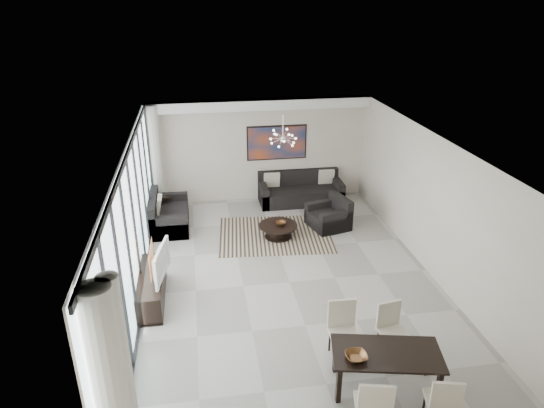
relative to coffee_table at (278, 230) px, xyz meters
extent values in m
cube|color=#A8A39B|center=(-0.11, -2.02, -0.18)|extent=(6.00, 9.00, 0.02)
cube|color=white|center=(-0.11, -2.02, 2.70)|extent=(6.00, 9.00, 0.02)
cube|color=beige|center=(-0.11, 2.47, 1.26)|extent=(6.00, 0.02, 2.90)
cube|color=beige|center=(-0.11, -6.51, 1.26)|extent=(6.00, 0.02, 2.90)
cube|color=beige|center=(2.88, -2.02, 1.26)|extent=(0.02, 9.00, 2.90)
cube|color=silver|center=(-3.09, -2.02, 1.26)|extent=(0.01, 8.95, 2.85)
cube|color=black|center=(-3.05, -2.02, 2.66)|extent=(0.04, 8.95, 0.10)
cube|color=black|center=(-3.05, -2.02, -0.16)|extent=(0.04, 8.95, 0.06)
cube|color=black|center=(-3.05, -6.02, 1.26)|extent=(0.04, 0.05, 2.88)
cube|color=black|center=(-3.05, -5.02, 1.26)|extent=(0.04, 0.05, 2.88)
cube|color=black|center=(-3.05, -4.02, 1.26)|extent=(0.04, 0.05, 2.88)
cube|color=black|center=(-3.05, -3.02, 1.26)|extent=(0.04, 0.05, 2.88)
cube|color=black|center=(-3.05, -2.02, 1.26)|extent=(0.04, 0.05, 2.88)
cube|color=black|center=(-3.05, -1.02, 1.26)|extent=(0.04, 0.05, 2.88)
cube|color=black|center=(-3.05, -0.02, 1.26)|extent=(0.04, 0.05, 2.88)
cube|color=black|center=(-3.05, 0.98, 1.26)|extent=(0.04, 0.05, 2.88)
cube|color=black|center=(-3.05, 1.98, 1.26)|extent=(0.04, 0.05, 2.88)
cylinder|color=beige|center=(-2.91, -6.17, 1.26)|extent=(0.36, 0.36, 2.85)
cylinder|color=beige|center=(-2.91, 2.13, 1.26)|extent=(0.36, 0.36, 2.85)
cube|color=white|center=(-0.11, 2.28, 2.58)|extent=(5.98, 0.40, 0.26)
cube|color=#A83F17|center=(0.39, 2.45, 1.46)|extent=(1.68, 0.04, 0.98)
cylinder|color=silver|center=(0.19, 0.48, 2.44)|extent=(0.02, 0.02, 0.55)
sphere|color=silver|center=(0.19, 0.48, 2.16)|extent=(0.12, 0.12, 0.12)
cube|color=black|center=(-0.05, 0.13, -0.18)|extent=(2.90, 2.33, 0.01)
cylinder|color=black|center=(0.00, 0.00, 0.12)|extent=(0.94, 0.94, 0.04)
cylinder|color=black|center=(0.00, 0.00, -0.04)|extent=(0.41, 0.41, 0.29)
cylinder|color=black|center=(0.00, 0.00, -0.17)|extent=(0.66, 0.66, 0.03)
imported|color=brown|center=(0.06, 0.00, 0.18)|extent=(0.31, 0.31, 0.08)
cube|color=black|center=(1.00, 2.00, 0.02)|extent=(2.32, 0.95, 0.42)
cube|color=black|center=(1.00, 2.38, 0.45)|extent=(2.32, 0.19, 0.42)
cube|color=black|center=(-0.06, 2.00, 0.12)|extent=(0.19, 0.95, 0.61)
cube|color=black|center=(2.07, 2.00, 0.12)|extent=(0.19, 0.95, 0.61)
cube|color=black|center=(-2.61, 1.03, 0.02)|extent=(0.94, 1.66, 0.42)
cube|color=black|center=(-2.99, 1.03, 0.44)|extent=(0.19, 1.66, 0.42)
cube|color=black|center=(-2.61, 0.29, 0.11)|extent=(0.94, 0.19, 0.60)
cube|color=black|center=(-2.61, 1.77, 0.11)|extent=(0.94, 0.19, 0.60)
cube|color=black|center=(1.35, 0.34, 0.01)|extent=(1.09, 1.13, 0.39)
cube|color=black|center=(1.69, 0.44, 0.40)|extent=(0.41, 0.94, 0.39)
cube|color=black|center=(1.25, 0.71, 0.10)|extent=(0.89, 0.40, 0.57)
cube|color=black|center=(1.45, -0.02, 0.10)|extent=(0.89, 0.40, 0.57)
cylinder|color=black|center=(-2.76, 1.71, 0.38)|extent=(0.43, 0.43, 0.04)
cylinder|color=black|center=(-2.76, 1.71, 0.09)|extent=(0.06, 0.06, 0.53)
cylinder|color=black|center=(-2.76, 1.71, -0.17)|extent=(0.30, 0.30, 0.03)
cube|color=black|center=(-2.87, -2.18, 0.09)|extent=(0.49, 1.74, 0.54)
imported|color=gray|center=(-2.71, -2.25, 0.66)|extent=(0.32, 1.06, 0.61)
cube|color=black|center=(0.72, -5.09, 0.46)|extent=(1.72, 1.11, 0.04)
cube|color=black|center=(-0.04, -5.25, 0.13)|extent=(0.07, 0.07, 0.63)
cube|color=black|center=(0.09, -4.64, 0.13)|extent=(0.07, 0.07, 0.63)
cube|color=black|center=(1.35, -5.54, 0.13)|extent=(0.07, 0.07, 0.63)
cube|color=black|center=(1.47, -4.94, 0.13)|extent=(0.07, 0.07, 0.63)
cube|color=beige|center=(0.25, -5.82, 0.27)|extent=(0.55, 0.55, 0.06)
cube|color=beige|center=(0.20, -6.01, 0.53)|extent=(0.46, 0.15, 0.55)
cylinder|color=black|center=(0.11, -5.60, 0.03)|extent=(0.04, 0.04, 0.43)
cube|color=beige|center=(1.21, -5.85, 0.23)|extent=(0.50, 0.50, 0.05)
cube|color=beige|center=(1.17, -6.03, 0.46)|extent=(0.41, 0.14, 0.51)
cylinder|color=black|center=(1.09, -5.66, 0.01)|extent=(0.04, 0.04, 0.39)
cube|color=beige|center=(0.30, -4.35, 0.27)|extent=(0.47, 0.47, 0.06)
cube|color=beige|center=(0.31, -4.16, 0.52)|extent=(0.45, 0.07, 0.55)
cylinder|color=black|center=(0.47, -4.54, 0.02)|extent=(0.04, 0.04, 0.42)
cylinder|color=black|center=(0.13, -4.17, 0.02)|extent=(0.04, 0.04, 0.42)
cube|color=beige|center=(1.12, -4.40, 0.23)|extent=(0.47, 0.47, 0.05)
cube|color=beige|center=(1.09, -4.22, 0.46)|extent=(0.42, 0.11, 0.50)
cylinder|color=black|center=(1.30, -4.53, 0.01)|extent=(0.04, 0.04, 0.39)
cylinder|color=black|center=(0.93, -4.26, 0.01)|extent=(0.04, 0.04, 0.39)
imported|color=brown|center=(0.23, -5.14, 0.51)|extent=(0.32, 0.32, 0.08)
camera|label=1|loc=(-1.84, -10.34, 5.29)|focal=32.00mm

